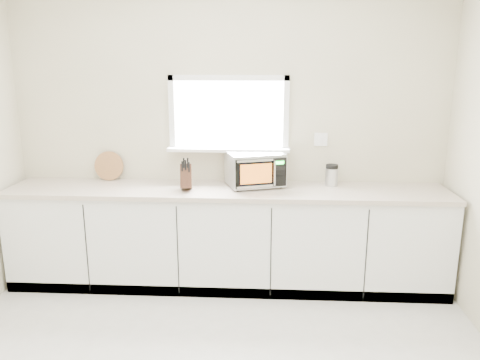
{
  "coord_description": "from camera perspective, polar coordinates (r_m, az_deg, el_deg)",
  "views": [
    {
      "loc": [
        0.35,
        -2.31,
        2.0
      ],
      "look_at": [
        0.13,
        1.55,
        1.03
      ],
      "focal_mm": 35.0,
      "sensor_mm": 36.0,
      "label": 1
    }
  ],
  "objects": [
    {
      "name": "back_wall",
      "position": [
        4.37,
        -1.34,
        5.64
      ],
      "size": [
        4.0,
        0.17,
        2.7
      ],
      "color": "beige",
      "rests_on": "ground"
    },
    {
      "name": "cabinets",
      "position": [
        4.32,
        -1.6,
        -7.16
      ],
      "size": [
        3.92,
        0.6,
        0.88
      ],
      "primitive_type": "cube",
      "color": "silver",
      "rests_on": "ground"
    },
    {
      "name": "countertop",
      "position": [
        4.16,
        -1.65,
        -1.29
      ],
      "size": [
        3.92,
        0.64,
        0.04
      ],
      "primitive_type": "cube",
      "color": "#BBB09A",
      "rests_on": "cabinets"
    },
    {
      "name": "microwave",
      "position": [
        4.21,
        1.84,
        1.42
      ],
      "size": [
        0.57,
        0.51,
        0.31
      ],
      "rotation": [
        0.0,
        0.0,
        0.33
      ],
      "color": "black",
      "rests_on": "countertop"
    },
    {
      "name": "knife_block",
      "position": [
        4.11,
        -6.59,
        0.51
      ],
      "size": [
        0.12,
        0.21,
        0.3
      ],
      "rotation": [
        0.0,
        0.0,
        0.13
      ],
      "color": "#412917",
      "rests_on": "countertop"
    },
    {
      "name": "cutting_board",
      "position": [
        4.6,
        -15.68,
        1.67
      ],
      "size": [
        0.28,
        0.07,
        0.27
      ],
      "primitive_type": "cylinder",
      "rotation": [
        1.4,
        0.0,
        0.0
      ],
      "color": "#9A693B",
      "rests_on": "countertop"
    },
    {
      "name": "coffee_grinder",
      "position": [
        4.31,
        11.1,
        0.6
      ],
      "size": [
        0.14,
        0.14,
        0.2
      ],
      "rotation": [
        0.0,
        0.0,
        0.31
      ],
      "color": "#B7BABF",
      "rests_on": "countertop"
    }
  ]
}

